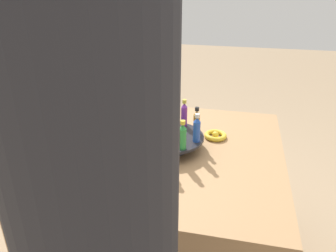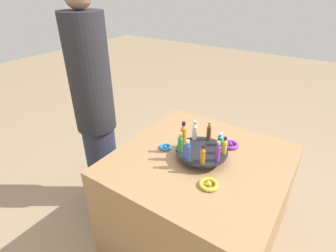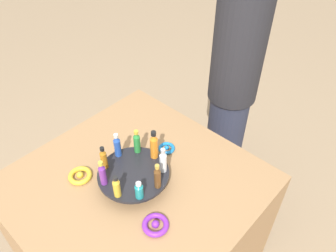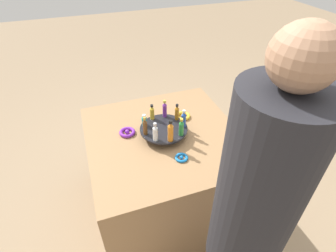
# 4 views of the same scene
# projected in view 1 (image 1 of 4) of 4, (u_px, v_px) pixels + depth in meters

# --- Properties ---
(party_table) EXTENTS (1.01, 1.01, 0.72)m
(party_table) POSITION_uv_depth(u_px,v_px,m) (168.00, 211.00, 1.63)
(party_table) COLOR #9E754C
(party_table) RESTS_ON ground_plane
(display_stand) EXTENTS (0.31, 0.31, 0.06)m
(display_stand) POSITION_uv_depth(u_px,v_px,m) (168.00, 140.00, 1.46)
(display_stand) COLOR black
(display_stand) RESTS_ON party_table
(bottle_green) EXTENTS (0.03, 0.03, 0.13)m
(bottle_green) POSITION_uv_depth(u_px,v_px,m) (183.00, 136.00, 1.32)
(bottle_green) COLOR #288438
(bottle_green) RESTS_ON display_stand
(bottle_blue) EXTENTS (0.03, 0.03, 0.13)m
(bottle_blue) POSITION_uv_depth(u_px,v_px,m) (197.00, 129.00, 1.37)
(bottle_blue) COLOR #234CAD
(bottle_blue) RESTS_ON display_stand
(bottle_amber) EXTENTS (0.03, 0.03, 0.12)m
(bottle_amber) POSITION_uv_depth(u_px,v_px,m) (197.00, 121.00, 1.46)
(bottle_amber) COLOR #AD6B19
(bottle_amber) RESTS_ON display_stand
(bottle_purple) EXTENTS (0.03, 0.03, 0.13)m
(bottle_purple) POSITION_uv_depth(u_px,v_px,m) (184.00, 114.00, 1.52)
(bottle_purple) COLOR #702D93
(bottle_purple) RESTS_ON display_stand
(bottle_gold) EXTENTS (0.03, 0.03, 0.11)m
(bottle_gold) POSITION_uv_depth(u_px,v_px,m) (166.00, 114.00, 1.54)
(bottle_gold) COLOR gold
(bottle_gold) RESTS_ON display_stand
(bottle_teal) EXTENTS (0.03, 0.03, 0.08)m
(bottle_teal) POSITION_uv_depth(u_px,v_px,m) (148.00, 119.00, 1.51)
(bottle_teal) COLOR teal
(bottle_teal) RESTS_ON display_stand
(bottle_brown) EXTENTS (0.03, 0.03, 0.13)m
(bottle_brown) POSITION_uv_depth(u_px,v_px,m) (139.00, 123.00, 1.43)
(bottle_brown) COLOR brown
(bottle_brown) RESTS_ON display_stand
(bottle_clear) EXTENTS (0.03, 0.03, 0.13)m
(bottle_clear) POSITION_uv_depth(u_px,v_px,m) (143.00, 131.00, 1.35)
(bottle_clear) COLOR silver
(bottle_clear) RESTS_ON display_stand
(bottle_orange) EXTENTS (0.04, 0.04, 0.15)m
(bottle_orange) POSITION_uv_depth(u_px,v_px,m) (160.00, 134.00, 1.30)
(bottle_orange) COLOR orange
(bottle_orange) RESTS_ON display_stand
(ribbon_bow_gold) EXTENTS (0.11, 0.11, 0.03)m
(ribbon_bow_gold) POSITION_uv_depth(u_px,v_px,m) (215.00, 135.00, 1.56)
(ribbon_bow_gold) COLOR gold
(ribbon_bow_gold) RESTS_ON party_table
(ribbon_bow_purple) EXTENTS (0.11, 0.11, 0.03)m
(ribbon_bow_purple) POSITION_uv_depth(u_px,v_px,m) (127.00, 132.00, 1.60)
(ribbon_bow_purple) COLOR purple
(ribbon_bow_purple) RESTS_ON party_table
(ribbon_bow_blue) EXTENTS (0.08, 0.08, 0.02)m
(ribbon_bow_blue) POSITION_uv_depth(u_px,v_px,m) (162.00, 177.00, 1.25)
(ribbon_bow_blue) COLOR blue
(ribbon_bow_blue) RESTS_ON party_table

